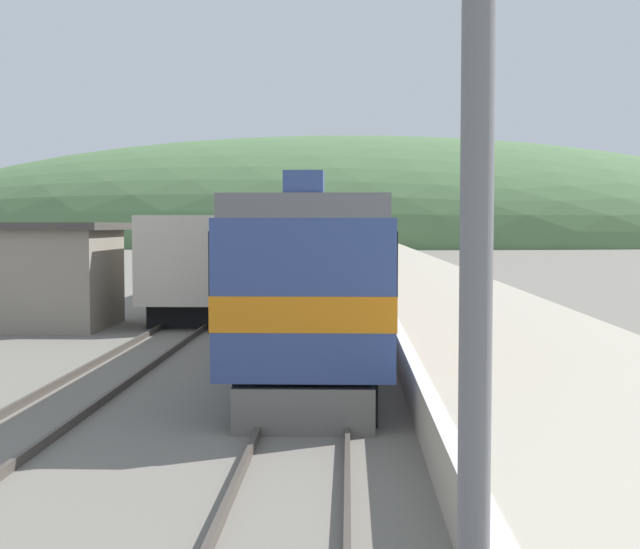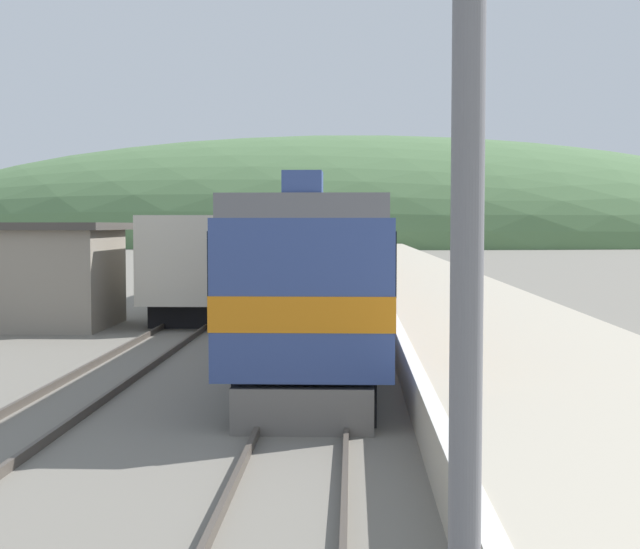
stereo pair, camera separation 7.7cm
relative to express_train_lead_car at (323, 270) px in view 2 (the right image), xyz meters
The scene contains 9 objects.
track_main 44.05m from the express_train_lead_car, 90.00° to the left, with size 1.52×180.00×0.16m.
track_siding 44.30m from the express_train_lead_car, 96.03° to the left, with size 1.52×180.00×0.16m.
platform 24.51m from the express_train_lead_car, 79.06° to the left, with size 5.61×140.00×0.87m.
distant_hills 130.63m from the express_train_lead_car, 90.00° to the left, with size 166.33×74.85×36.92m.
express_train_lead_car is the anchor object (origin of this frame).
carriage_second 22.70m from the express_train_lead_car, 90.00° to the left, with size 3.02×21.95×3.92m.
carriage_third 45.53m from the express_train_lead_car, 90.00° to the left, with size 3.02×21.95×3.92m.
carriage_fourth 68.36m from the express_train_lead_car, 90.00° to the left, with size 3.02×21.95×3.92m.
siding_train 26.41m from the express_train_lead_car, 100.13° to the left, with size 2.90×45.24×3.70m.
Camera 2 is at (0.80, 1.52, 3.41)m, focal length 50.00 mm.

